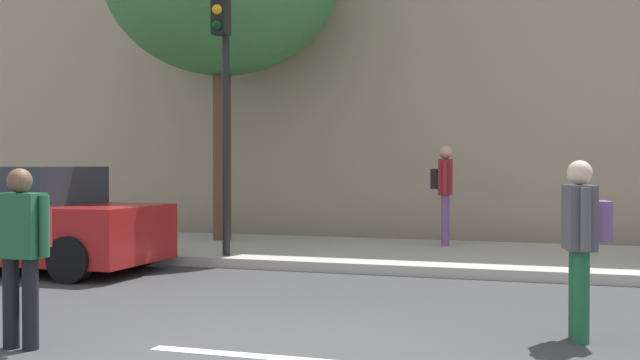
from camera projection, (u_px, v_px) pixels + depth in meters
ground_plane at (250, 356)px, 6.56m from camera, size 80.00×80.00×0.00m
sidewalk_curb at (416, 255)px, 13.20m from camera, size 36.00×4.00×0.15m
lane_markings at (250, 355)px, 6.56m from camera, size 25.80×0.16×0.01m
building_backdrop at (461, 31)px, 17.85m from camera, size 36.00×5.00×9.26m
traffic_light at (223, 76)px, 12.34m from camera, size 0.24×0.45×4.22m
pedestrian_in_red_top at (582, 234)px, 7.09m from camera, size 0.45×0.59×1.64m
pedestrian_near_pole at (22, 242)px, 6.82m from camera, size 0.57×0.40×1.57m
pedestrian_with_backpack at (444, 185)px, 14.06m from camera, size 0.42×0.61×1.79m
parked_car_blue at (19, 221)px, 11.87m from camera, size 4.27×2.04×1.57m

